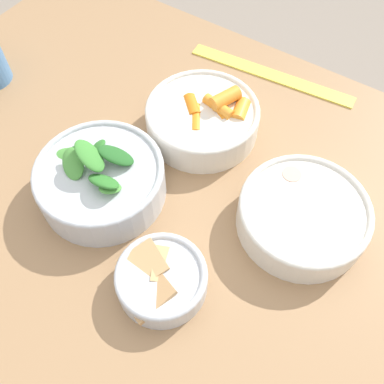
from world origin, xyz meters
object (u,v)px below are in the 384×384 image
object	(u,v)px
bowl_carrots	(203,118)
bowl_beans_hotdog	(303,216)
ruler	(271,75)
bowl_cookies	(161,278)
bowl_greens	(101,180)

from	to	relation	value
bowl_carrots	bowl_beans_hotdog	size ratio (longest dim) A/B	1.00
bowl_carrots	bowl_beans_hotdog	bearing A→B (deg)	-19.26
bowl_beans_hotdog	ruler	distance (m)	0.31
bowl_carrots	bowl_cookies	distance (m)	0.28
bowl_beans_hotdog	bowl_cookies	xyz separation A→B (m)	(-0.11, -0.18, -0.00)
bowl_carrots	bowl_beans_hotdog	world-z (taller)	bowl_carrots
bowl_beans_hotdog	bowl_carrots	bearing A→B (deg)	160.74
bowl_carrots	bowl_greens	world-z (taller)	bowl_greens
bowl_beans_hotdog	bowl_greens	bearing A→B (deg)	-157.33
ruler	bowl_cookies	bearing A→B (deg)	-81.10
bowl_carrots	ruler	world-z (taller)	bowl_carrots
bowl_greens	ruler	xyz separation A→B (m)	(0.09, 0.37, -0.03)
bowl_carrots	bowl_beans_hotdog	distance (m)	0.23
bowl_beans_hotdog	ruler	bearing A→B (deg)	125.26
bowl_cookies	ruler	size ratio (longest dim) A/B	0.39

